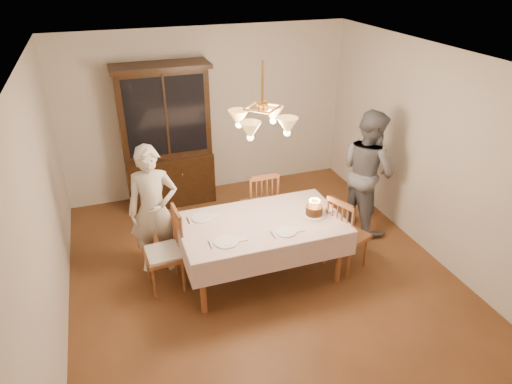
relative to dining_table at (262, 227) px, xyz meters
name	(u,v)px	position (x,y,z in m)	size (l,w,h in m)	color
ground	(261,274)	(0.00, 0.00, -0.68)	(5.00, 5.00, 0.00)	#583119
room_shell	(262,157)	(0.00, 0.00, 0.90)	(5.00, 5.00, 5.00)	white
dining_table	(262,227)	(0.00, 0.00, 0.00)	(1.90, 1.10, 0.76)	brown
china_hutch	(167,139)	(-0.71, 2.25, 0.36)	(1.38, 0.54, 2.16)	black
chair_far_side	(260,206)	(0.29, 0.86, -0.24)	(0.44, 0.42, 1.00)	brown
chair_left_end	(164,254)	(-1.13, 0.16, -0.23)	(0.45, 0.47, 1.00)	brown
chair_right_end	(346,236)	(1.04, -0.18, -0.24)	(0.56, 0.57, 1.00)	brown
elderly_woman	(154,210)	(-1.16, 0.57, 0.13)	(0.59, 0.39, 1.63)	beige
adult_in_grey	(367,171)	(1.76, 0.59, 0.19)	(0.84, 0.66, 1.74)	slate
birthday_cake	(314,211)	(0.64, -0.06, 0.13)	(0.30, 0.30, 0.20)	white
place_setting_near_left	(227,241)	(-0.49, -0.27, 0.08)	(0.42, 0.27, 0.02)	white
place_setting_near_right	(287,231)	(0.20, -0.30, 0.08)	(0.38, 0.23, 0.02)	white
place_setting_far_left	(203,217)	(-0.62, 0.30, 0.08)	(0.40, 0.25, 0.02)	white
chandelier	(262,122)	(0.00, 0.00, 1.29)	(0.62, 0.62, 0.73)	#BF8C3F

